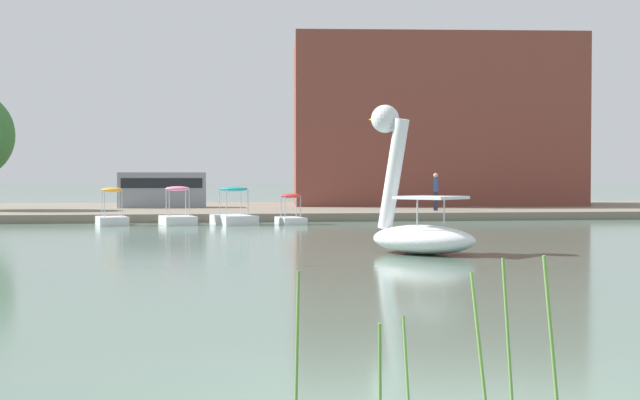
% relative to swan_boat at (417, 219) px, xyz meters
% --- Properties ---
extents(shore_bank_far, '(128.72, 18.54, 0.37)m').
position_rel_swan_boat_xyz_m(shore_bank_far, '(-3.64, 26.33, -0.71)').
color(shore_bank_far, slate).
rests_on(shore_bank_far, ground_plane).
extents(swan_boat, '(3.24, 3.33, 3.92)m').
position_rel_swan_boat_xyz_m(swan_boat, '(0.00, 0.00, 0.00)').
color(swan_boat, white).
rests_on(swan_boat, ground_plane).
extents(pedal_boat_red, '(1.22, 1.96, 1.30)m').
position_rel_swan_boat_xyz_m(pedal_boat_red, '(-1.66, 15.12, -0.52)').
color(pedal_boat_red, white).
rests_on(pedal_boat_red, ground_plane).
extents(pedal_boat_teal, '(1.99, 2.66, 1.59)m').
position_rel_swan_boat_xyz_m(pedal_boat_teal, '(-4.05, 15.23, -0.47)').
color(pedal_boat_teal, white).
rests_on(pedal_boat_teal, ground_plane).
extents(pedal_boat_pink, '(1.66, 2.33, 1.61)m').
position_rel_swan_boat_xyz_m(pedal_boat_pink, '(-6.38, 15.49, -0.48)').
color(pedal_boat_pink, white).
rests_on(pedal_boat_pink, ground_plane).
extents(pedal_boat_orange, '(1.52, 2.03, 1.57)m').
position_rel_swan_boat_xyz_m(pedal_boat_orange, '(-9.07, 15.41, -0.46)').
color(pedal_boat_orange, white).
rests_on(pedal_boat_orange, ground_plane).
extents(person_on_path, '(0.27, 0.28, 1.81)m').
position_rel_swan_boat_xyz_m(person_on_path, '(5.89, 19.69, 0.45)').
color(person_on_path, '#23283D').
rests_on(person_on_path, shore_bank_far).
extents(parked_van, '(4.64, 2.09, 1.86)m').
position_rel_swan_boat_xyz_m(parked_van, '(-7.36, 26.15, 0.49)').
color(parked_van, gray).
rests_on(parked_van, shore_bank_far).
extents(apartment_block, '(16.97, 10.56, 9.60)m').
position_rel_swan_boat_xyz_m(apartment_block, '(8.27, 29.51, 4.28)').
color(apartment_block, brown).
rests_on(apartment_block, shore_bank_far).
extents(reed_clump_foreground, '(3.82, 1.58, 1.44)m').
position_rel_swan_boat_xyz_m(reed_clump_foreground, '(-3.16, -16.68, -0.28)').
color(reed_clump_foreground, '#669942').
rests_on(reed_clump_foreground, ground_plane).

